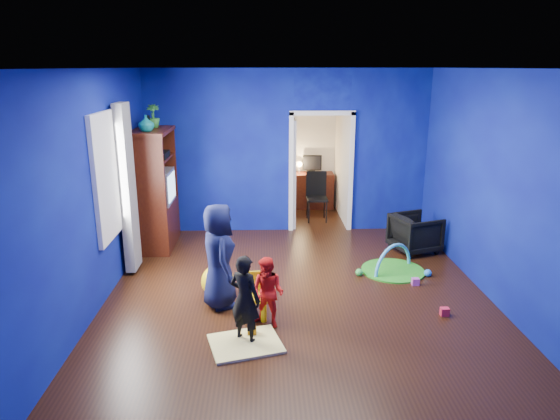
{
  "coord_description": "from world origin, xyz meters",
  "views": [
    {
      "loc": [
        -0.44,
        -6.05,
        2.92
      ],
      "look_at": [
        -0.22,
        0.4,
        1.06
      ],
      "focal_mm": 32.0,
      "sensor_mm": 36.0,
      "label": 1
    }
  ],
  "objects_px": {
    "crt_tv": "(157,187)",
    "tv_armoire": "(155,189)",
    "hopper_ball": "(218,281)",
    "vase": "(146,123)",
    "child_navy": "(219,256)",
    "toddler_red": "(268,293)",
    "child_black": "(245,299)",
    "armchair": "(415,233)",
    "folding_chair": "(317,198)",
    "play_mat": "(393,270)",
    "study_desk": "(312,190)",
    "kid_chair": "(255,299)"
  },
  "relations": [
    {
      "from": "crt_tv",
      "to": "tv_armoire",
      "type": "bearing_deg",
      "value": 180.0
    },
    {
      "from": "tv_armoire",
      "to": "hopper_ball",
      "type": "height_order",
      "value": "tv_armoire"
    },
    {
      "from": "vase",
      "to": "crt_tv",
      "type": "height_order",
      "value": "vase"
    },
    {
      "from": "tv_armoire",
      "to": "hopper_ball",
      "type": "bearing_deg",
      "value": -59.59
    },
    {
      "from": "child_navy",
      "to": "toddler_red",
      "type": "xyz_separation_m",
      "value": [
        0.6,
        -0.54,
        -0.25
      ]
    },
    {
      "from": "hopper_ball",
      "to": "crt_tv",
      "type": "bearing_deg",
      "value": 119.55
    },
    {
      "from": "child_navy",
      "to": "child_black",
      "type": "bearing_deg",
      "value": -173.81
    },
    {
      "from": "armchair",
      "to": "child_navy",
      "type": "xyz_separation_m",
      "value": [
        -3.03,
        -1.83,
        0.35
      ]
    },
    {
      "from": "armchair",
      "to": "folding_chair",
      "type": "bearing_deg",
      "value": 20.24
    },
    {
      "from": "armchair",
      "to": "hopper_ball",
      "type": "distance_m",
      "value": 3.46
    },
    {
      "from": "child_black",
      "to": "child_navy",
      "type": "height_order",
      "value": "child_navy"
    },
    {
      "from": "armchair",
      "to": "vase",
      "type": "bearing_deg",
      "value": 69.33
    },
    {
      "from": "vase",
      "to": "crt_tv",
      "type": "xyz_separation_m",
      "value": [
        0.04,
        0.3,
        -1.06
      ]
    },
    {
      "from": "child_black",
      "to": "child_navy",
      "type": "bearing_deg",
      "value": -35.78
    },
    {
      "from": "play_mat",
      "to": "study_desk",
      "type": "xyz_separation_m",
      "value": [
        -0.87,
        3.52,
        0.36
      ]
    },
    {
      "from": "crt_tv",
      "to": "study_desk",
      "type": "xyz_separation_m",
      "value": [
        2.78,
        2.28,
        -0.65
      ]
    },
    {
      "from": "crt_tv",
      "to": "hopper_ball",
      "type": "distance_m",
      "value": 2.43
    },
    {
      "from": "child_black",
      "to": "crt_tv",
      "type": "xyz_separation_m",
      "value": [
        -1.53,
        3.1,
        0.52
      ]
    },
    {
      "from": "child_navy",
      "to": "folding_chair",
      "type": "height_order",
      "value": "child_navy"
    },
    {
      "from": "kid_chair",
      "to": "folding_chair",
      "type": "bearing_deg",
      "value": 67.28
    },
    {
      "from": "tv_armoire",
      "to": "play_mat",
      "type": "distance_m",
      "value": 4.01
    },
    {
      "from": "child_black",
      "to": "kid_chair",
      "type": "height_order",
      "value": "child_black"
    },
    {
      "from": "tv_armoire",
      "to": "hopper_ball",
      "type": "distance_m",
      "value": 2.43
    },
    {
      "from": "armchair",
      "to": "toddler_red",
      "type": "bearing_deg",
      "value": 115.22
    },
    {
      "from": "toddler_red",
      "to": "tv_armoire",
      "type": "height_order",
      "value": "tv_armoire"
    },
    {
      "from": "child_black",
      "to": "vase",
      "type": "height_order",
      "value": "vase"
    },
    {
      "from": "child_black",
      "to": "crt_tv",
      "type": "relative_size",
      "value": 1.43
    },
    {
      "from": "study_desk",
      "to": "toddler_red",
      "type": "bearing_deg",
      "value": -101.16
    },
    {
      "from": "vase",
      "to": "hopper_ball",
      "type": "xyz_separation_m",
      "value": [
        1.17,
        -1.69,
        -1.87
      ]
    },
    {
      "from": "child_navy",
      "to": "tv_armoire",
      "type": "height_order",
      "value": "tv_armoire"
    },
    {
      "from": "child_navy",
      "to": "crt_tv",
      "type": "distance_m",
      "value": 2.56
    },
    {
      "from": "child_navy",
      "to": "tv_armoire",
      "type": "xyz_separation_m",
      "value": [
        -1.22,
        2.24,
        0.31
      ]
    },
    {
      "from": "hopper_ball",
      "to": "armchair",
      "type": "bearing_deg",
      "value": 27.2
    },
    {
      "from": "child_navy",
      "to": "folding_chair",
      "type": "relative_size",
      "value": 1.45
    },
    {
      "from": "crt_tv",
      "to": "folding_chair",
      "type": "bearing_deg",
      "value": 25.48
    },
    {
      "from": "child_black",
      "to": "crt_tv",
      "type": "bearing_deg",
      "value": -31.68
    },
    {
      "from": "vase",
      "to": "hopper_ball",
      "type": "height_order",
      "value": "vase"
    },
    {
      "from": "hopper_ball",
      "to": "folding_chair",
      "type": "xyz_separation_m",
      "value": [
        1.65,
        3.32,
        0.24
      ]
    },
    {
      "from": "kid_chair",
      "to": "folding_chair",
      "type": "height_order",
      "value": "folding_chair"
    },
    {
      "from": "kid_chair",
      "to": "folding_chair",
      "type": "relative_size",
      "value": 0.54
    },
    {
      "from": "crt_tv",
      "to": "study_desk",
      "type": "relative_size",
      "value": 0.8
    },
    {
      "from": "study_desk",
      "to": "child_navy",
      "type": "bearing_deg",
      "value": -109.46
    },
    {
      "from": "play_mat",
      "to": "armchair",
      "type": "bearing_deg",
      "value": 55.97
    },
    {
      "from": "vase",
      "to": "folding_chair",
      "type": "distance_m",
      "value": 3.64
    },
    {
      "from": "toddler_red",
      "to": "armchair",
      "type": "bearing_deg",
      "value": 72.33
    },
    {
      "from": "child_navy",
      "to": "toddler_red",
      "type": "distance_m",
      "value": 0.85
    },
    {
      "from": "crt_tv",
      "to": "folding_chair",
      "type": "xyz_separation_m",
      "value": [
        2.78,
        1.32,
        -0.56
      ]
    },
    {
      "from": "tv_armoire",
      "to": "folding_chair",
      "type": "height_order",
      "value": "tv_armoire"
    },
    {
      "from": "study_desk",
      "to": "armchair",
      "type": "bearing_deg",
      "value": -62.13
    },
    {
      "from": "kid_chair",
      "to": "vase",
      "type": "bearing_deg",
      "value": 119.81
    }
  ]
}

